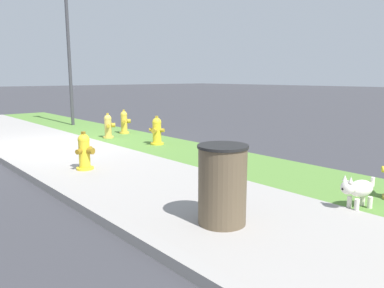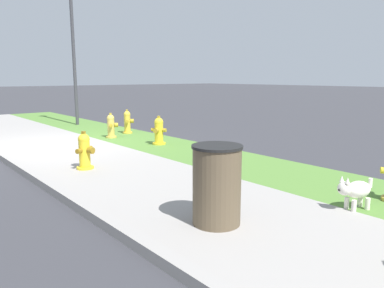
{
  "view_description": "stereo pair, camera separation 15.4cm",
  "coord_description": "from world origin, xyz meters",
  "px_view_note": "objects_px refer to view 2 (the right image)",
  "views": [
    {
      "loc": [
        8.98,
        -3.27,
        1.67
      ],
      "look_at": [
        3.67,
        1.35,
        0.4
      ],
      "focal_mm": 35.0,
      "sensor_mm": 36.0,
      "label": 1
    },
    {
      "loc": [
        9.08,
        -3.16,
        1.67
      ],
      "look_at": [
        3.67,
        1.35,
        0.4
      ],
      "focal_mm": 35.0,
      "sensor_mm": 36.0,
      "label": 2
    }
  ],
  "objects_px": {
    "fire_hydrant_at_driveway": "(85,151)",
    "fire_hydrant_near_corner": "(159,131)",
    "small_white_dog": "(355,190)",
    "street_lamp": "(72,23)",
    "fire_hydrant_by_grass_verge": "(127,122)",
    "trash_bin": "(217,185)",
    "fire_hydrant_across_street": "(111,126)"
  },
  "relations": [
    {
      "from": "fire_hydrant_at_driveway",
      "to": "fire_hydrant_near_corner",
      "type": "bearing_deg",
      "value": -178.66
    },
    {
      "from": "fire_hydrant_near_corner",
      "to": "fire_hydrant_at_driveway",
      "type": "xyz_separation_m",
      "value": [
        1.23,
        -2.49,
        -0.01
      ]
    },
    {
      "from": "fire_hydrant_near_corner",
      "to": "small_white_dog",
      "type": "height_order",
      "value": "fire_hydrant_near_corner"
    },
    {
      "from": "street_lamp",
      "to": "fire_hydrant_near_corner",
      "type": "bearing_deg",
      "value": -0.3
    },
    {
      "from": "fire_hydrant_at_driveway",
      "to": "street_lamp",
      "type": "xyz_separation_m",
      "value": [
        -6.27,
        2.52,
        3.1
      ]
    },
    {
      "from": "fire_hydrant_by_grass_verge",
      "to": "small_white_dog",
      "type": "relative_size",
      "value": 1.36
    },
    {
      "from": "street_lamp",
      "to": "trash_bin",
      "type": "distance_m",
      "value": 10.42
    },
    {
      "from": "trash_bin",
      "to": "fire_hydrant_by_grass_verge",
      "type": "bearing_deg",
      "value": 157.67
    },
    {
      "from": "fire_hydrant_near_corner",
      "to": "trash_bin",
      "type": "relative_size",
      "value": 0.78
    },
    {
      "from": "fire_hydrant_across_street",
      "to": "fire_hydrant_near_corner",
      "type": "bearing_deg",
      "value": 40.72
    },
    {
      "from": "fire_hydrant_near_corner",
      "to": "street_lamp",
      "type": "relative_size",
      "value": 0.14
    },
    {
      "from": "fire_hydrant_by_grass_verge",
      "to": "street_lamp",
      "type": "relative_size",
      "value": 0.13
    },
    {
      "from": "fire_hydrant_near_corner",
      "to": "street_lamp",
      "type": "bearing_deg",
      "value": -29.84
    },
    {
      "from": "fire_hydrant_at_driveway",
      "to": "trash_bin",
      "type": "xyz_separation_m",
      "value": [
        3.41,
        0.06,
        0.13
      ]
    },
    {
      "from": "fire_hydrant_by_grass_verge",
      "to": "trash_bin",
      "type": "relative_size",
      "value": 0.77
    },
    {
      "from": "street_lamp",
      "to": "trash_bin",
      "type": "bearing_deg",
      "value": -14.24
    },
    {
      "from": "fire_hydrant_at_driveway",
      "to": "street_lamp",
      "type": "distance_m",
      "value": 7.43
    },
    {
      "from": "fire_hydrant_near_corner",
      "to": "trash_bin",
      "type": "distance_m",
      "value": 5.23
    },
    {
      "from": "small_white_dog",
      "to": "trash_bin",
      "type": "xyz_separation_m",
      "value": [
        -0.79,
        -1.66,
        0.2
      ]
    },
    {
      "from": "fire_hydrant_across_street",
      "to": "fire_hydrant_by_grass_verge",
      "type": "height_order",
      "value": "fire_hydrant_by_grass_verge"
    },
    {
      "from": "fire_hydrant_at_driveway",
      "to": "street_lamp",
      "type": "height_order",
      "value": "street_lamp"
    },
    {
      "from": "fire_hydrant_near_corner",
      "to": "street_lamp",
      "type": "distance_m",
      "value": 5.91
    },
    {
      "from": "fire_hydrant_at_driveway",
      "to": "small_white_dog",
      "type": "bearing_deg",
      "value": 87.4
    },
    {
      "from": "fire_hydrant_at_driveway",
      "to": "trash_bin",
      "type": "distance_m",
      "value": 3.41
    },
    {
      "from": "fire_hydrant_by_grass_verge",
      "to": "fire_hydrant_at_driveway",
      "type": "distance_m",
      "value": 4.39
    },
    {
      "from": "fire_hydrant_near_corner",
      "to": "fire_hydrant_across_street",
      "type": "bearing_deg",
      "value": -15.61
    },
    {
      "from": "fire_hydrant_near_corner",
      "to": "street_lamp",
      "type": "xyz_separation_m",
      "value": [
        -5.04,
        0.03,
        3.09
      ]
    },
    {
      "from": "fire_hydrant_across_street",
      "to": "street_lamp",
      "type": "height_order",
      "value": "street_lamp"
    },
    {
      "from": "fire_hydrant_at_driveway",
      "to": "small_white_dog",
      "type": "xyz_separation_m",
      "value": [
        4.2,
        1.72,
        -0.08
      ]
    },
    {
      "from": "fire_hydrant_by_grass_verge",
      "to": "fire_hydrant_at_driveway",
      "type": "relative_size",
      "value": 1.01
    },
    {
      "from": "fire_hydrant_across_street",
      "to": "street_lamp",
      "type": "xyz_separation_m",
      "value": [
        -3.35,
        0.45,
        3.11
      ]
    },
    {
      "from": "fire_hydrant_across_street",
      "to": "trash_bin",
      "type": "distance_m",
      "value": 6.64
    }
  ]
}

